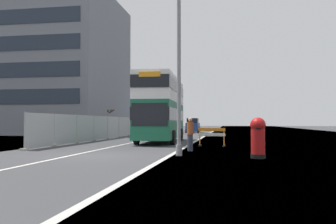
{
  "coord_description": "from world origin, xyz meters",
  "views": [
    {
      "loc": [
        6.02,
        -15.95,
        1.53
      ],
      "look_at": [
        2.09,
        7.41,
        2.2
      ],
      "focal_mm": 38.93,
      "sensor_mm": 36.0,
      "label": 1
    }
  ],
  "objects": [
    {
      "name": "lamppost_foreground",
      "position": [
        3.75,
        0.58,
        3.93
      ],
      "size": [
        0.29,
        0.7,
        8.33
      ],
      "color": "gray",
      "rests_on": "ground"
    },
    {
      "name": "bare_tree_far_verge_mid",
      "position": [
        -9.84,
        29.18,
        2.06
      ],
      "size": [
        2.78,
        1.94,
        4.12
      ],
      "color": "#4C3D2D",
      "rests_on": "ground"
    },
    {
      "name": "red_pillar_postbox",
      "position": [
        7.23,
        -0.04,
        0.95
      ],
      "size": [
        0.66,
        0.66,
        1.74
      ],
      "color": "black",
      "rests_on": "ground"
    },
    {
      "name": "bare_tree_far_verge_near",
      "position": [
        -11.55,
        29.07,
        2.68
      ],
      "size": [
        2.27,
        2.4,
        5.71
      ],
      "color": "#4C3D2D",
      "rests_on": "ground"
    },
    {
      "name": "pedestrian_at_kerb",
      "position": [
        3.97,
        3.33,
        0.9
      ],
      "size": [
        0.34,
        0.34,
        1.78
      ],
      "color": "#2D3342",
      "rests_on": "ground"
    },
    {
      "name": "backdrop_office_block",
      "position": [
        -25.07,
        30.61,
        9.19
      ],
      "size": [
        31.55,
        17.42,
        18.37
      ],
      "color": "gray",
      "rests_on": "ground"
    },
    {
      "name": "ground",
      "position": [
        0.65,
        0.13,
        -0.05
      ],
      "size": [
        140.0,
        280.0,
        0.1
      ],
      "color": "#38383A"
    },
    {
      "name": "roadworks_barrier",
      "position": [
        4.91,
        7.44,
        0.74
      ],
      "size": [
        1.76,
        0.72,
        1.17
      ],
      "color": "orange",
      "rests_on": "ground"
    },
    {
      "name": "car_receding_mid",
      "position": [
        0.76,
        37.26,
        1.0
      ],
      "size": [
        1.92,
        4.16,
        2.13
      ],
      "color": "navy",
      "rests_on": "ground"
    },
    {
      "name": "construction_site_fence",
      "position": [
        -4.9,
        14.05,
        1.02
      ],
      "size": [
        0.44,
        24.0,
        2.12
      ],
      "color": "#A8AAAD",
      "rests_on": "ground"
    },
    {
      "name": "car_receding_far",
      "position": [
        -2.82,
        43.28,
        1.04
      ],
      "size": [
        2.08,
        3.95,
        2.24
      ],
      "color": "black",
      "rests_on": "ground"
    },
    {
      "name": "car_oncoming_near",
      "position": [
        -2.39,
        31.05,
        0.95
      ],
      "size": [
        2.01,
        4.57,
        2.02
      ],
      "color": "slate",
      "rests_on": "ground"
    },
    {
      "name": "double_decker_bus",
      "position": [
        0.84,
        11.65,
        2.62
      ],
      "size": [
        3.1,
        10.41,
        4.92
      ],
      "color": "#196042",
      "rests_on": "ground"
    }
  ]
}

